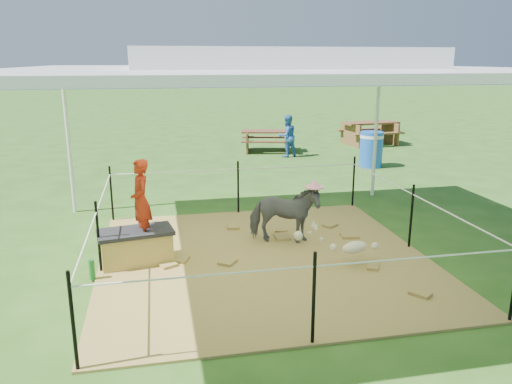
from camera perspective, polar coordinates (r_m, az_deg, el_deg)
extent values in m
plane|color=#2D5919|center=(7.22, 0.96, -7.74)|extent=(90.00, 90.00, 0.00)
cube|color=brown|center=(7.21, 0.96, -7.63)|extent=(4.60, 4.60, 0.03)
cylinder|color=silver|center=(9.74, -20.62, 5.22)|extent=(0.07, 0.07, 2.60)
cylinder|color=silver|center=(10.59, 13.53, 6.46)|extent=(0.07, 0.07, 2.60)
cube|color=white|center=(6.66, 1.06, 13.71)|extent=(6.30, 6.30, 0.08)
cube|color=white|center=(6.66, 1.06, 15.00)|extent=(3.30, 3.30, 0.22)
cylinder|color=black|center=(9.08, -16.20, -0.24)|extent=(0.04, 0.04, 1.00)
cylinder|color=black|center=(9.16, -2.05, 0.48)|extent=(0.04, 0.04, 1.00)
cylinder|color=black|center=(9.77, 11.08, 1.13)|extent=(0.04, 0.04, 1.00)
cylinder|color=black|center=(6.94, -17.57, -5.00)|extent=(0.04, 0.04, 1.00)
cylinder|color=black|center=(7.82, 17.32, -2.75)|extent=(0.04, 0.04, 1.00)
cylinder|color=black|center=(4.89, -20.18, -13.84)|extent=(0.04, 0.04, 1.00)
cylinder|color=black|center=(5.03, 6.61, -12.10)|extent=(0.04, 0.04, 1.00)
cylinder|color=white|center=(9.08, -2.07, 2.62)|extent=(4.50, 0.02, 0.02)
cylinder|color=white|center=(4.89, 6.73, -8.44)|extent=(4.50, 0.02, 0.02)
cylinder|color=white|center=(7.72, 17.52, -0.27)|extent=(0.02, 4.50, 0.02)
cylinder|color=white|center=(6.83, -17.79, -2.23)|extent=(0.02, 4.50, 0.02)
cube|color=#B38F41|center=(7.17, -13.52, -6.26)|extent=(1.02, 0.63, 0.42)
cube|color=black|center=(7.09, -13.63, -4.46)|extent=(1.09, 0.69, 0.05)
imported|color=#B02511|center=(6.93, -13.08, -0.17)|extent=(0.34, 0.46, 1.14)
cylinder|color=#176A23|center=(6.83, -18.24, -8.41)|extent=(0.09, 0.09, 0.26)
imported|color=#46474B|center=(7.65, 3.23, -2.57)|extent=(1.17, 0.77, 0.91)
cylinder|color=pink|center=(7.51, 3.29, 1.22)|extent=(0.28, 0.28, 0.13)
cylinder|color=blue|center=(13.64, 13.02, 4.77)|extent=(0.75, 0.75, 0.94)
cube|color=brown|center=(15.60, 1.28, 5.85)|extent=(1.78, 1.44, 0.66)
cube|color=brown|center=(17.32, 12.85, 6.57)|extent=(1.98, 1.53, 0.77)
imported|color=blue|center=(14.71, 3.58, 6.40)|extent=(0.72, 0.64, 1.22)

